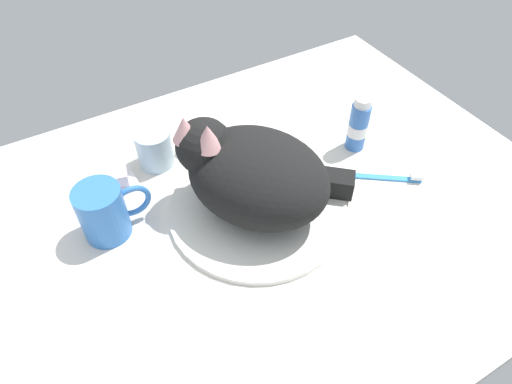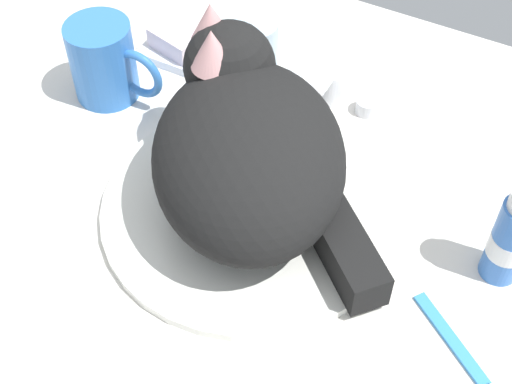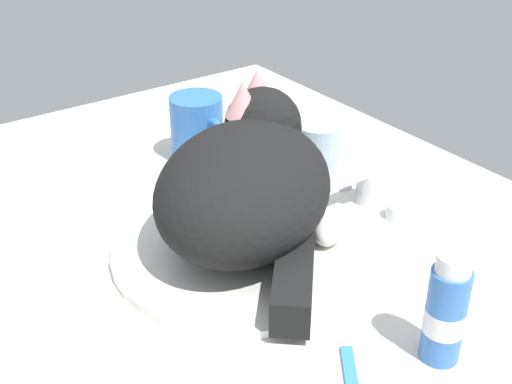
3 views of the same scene
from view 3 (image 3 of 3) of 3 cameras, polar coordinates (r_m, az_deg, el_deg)
name	(u,v)px [view 3 (image 3 of 3)]	position (r cm, az deg, el deg)	size (l,w,h in cm)	color
ground_plane	(244,261)	(83.19, -0.97, -5.81)	(110.00, 82.50, 3.00)	silver
sink_basin	(244,247)	(82.04, -0.98, -4.66)	(31.79, 31.79, 1.04)	silver
faucet	(362,186)	(91.42, 8.88, 0.53)	(13.01, 11.02, 6.40)	silver
cat	(248,183)	(78.62, -0.64, 0.77)	(32.44, 31.20, 17.65)	black
coffee_mug	(198,129)	(101.90, -4.87, 5.27)	(12.37, 7.87, 9.97)	#3372C6
rinse_cup	(318,147)	(99.07, 5.20, 3.74)	(6.88, 6.88, 7.53)	silver
soap_dish	(266,147)	(106.19, 0.85, 3.80)	(9.00, 6.40, 1.20)	white
soap_bar	(266,136)	(105.37, 0.86, 4.75)	(6.59, 4.15, 2.64)	silver
toothpaste_bottle	(446,312)	(66.99, 15.59, -9.61)	(3.94, 3.94, 11.87)	#3870C6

